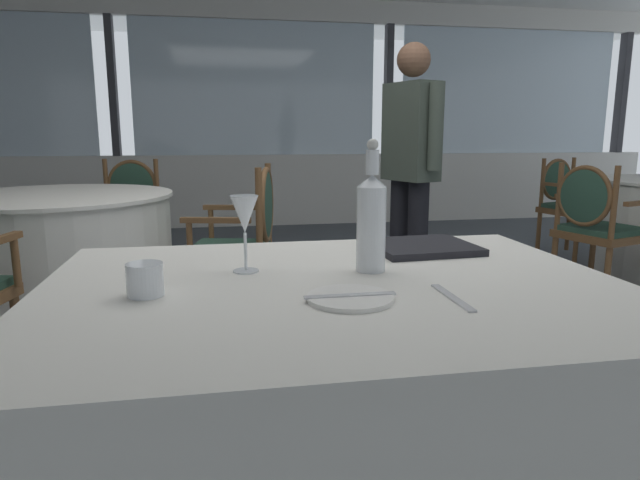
{
  "coord_description": "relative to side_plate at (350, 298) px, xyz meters",
  "views": [
    {
      "loc": [
        -0.44,
        -2.35,
        1.11
      ],
      "look_at": [
        -0.19,
        -0.96,
        0.83
      ],
      "focal_mm": 30.87,
      "sensor_mm": 36.0,
      "label": 1
    }
  ],
  "objects": [
    {
      "name": "ground_plane",
      "position": [
        0.19,
        1.29,
        -0.77
      ],
      "size": [
        14.92,
        14.92,
        0.0
      ],
      "primitive_type": "plane",
      "color": "#4C5156"
    },
    {
      "name": "window_wall_far",
      "position": [
        0.19,
        5.6,
        0.28
      ],
      "size": [
        10.2,
        0.14,
        2.63
      ],
      "color": "silver",
      "rests_on": "ground_plane"
    },
    {
      "name": "foreground_table",
      "position": [
        -0.0,
        0.14,
        -0.39
      ],
      "size": [
        1.35,
        1.02,
        0.77
      ],
      "color": "silver",
      "rests_on": "ground_plane"
    },
    {
      "name": "side_plate",
      "position": [
        0.0,
        0.0,
        0.0
      ],
      "size": [
        0.18,
        0.18,
        0.01
      ],
      "primitive_type": "cylinder",
      "color": "white",
      "rests_on": "foreground_table"
    },
    {
      "name": "butter_knife",
      "position": [
        0.0,
        0.0,
        0.01
      ],
      "size": [
        0.19,
        0.02,
        0.0
      ],
      "primitive_type": "cube",
      "rotation": [
        0.0,
        0.0,
        0.0
      ],
      "color": "silver",
      "rests_on": "foreground_table"
    },
    {
      "name": "dinner_fork",
      "position": [
        0.21,
        -0.03,
        -0.0
      ],
      "size": [
        0.02,
        0.19,
        0.0
      ],
      "primitive_type": "cube",
      "rotation": [
        0.0,
        0.0,
        1.58
      ],
      "color": "silver",
      "rests_on": "foreground_table"
    },
    {
      "name": "water_bottle",
      "position": [
        0.11,
        0.23,
        0.13
      ],
      "size": [
        0.07,
        0.07,
        0.33
      ],
      "color": "white",
      "rests_on": "foreground_table"
    },
    {
      "name": "wine_glass",
      "position": [
        -0.2,
        0.28,
        0.13
      ],
      "size": [
        0.07,
        0.07,
        0.19
      ],
      "color": "white",
      "rests_on": "foreground_table"
    },
    {
      "name": "water_tumbler",
      "position": [
        -0.42,
        0.11,
        0.03
      ],
      "size": [
        0.08,
        0.08,
        0.07
      ],
      "primitive_type": "cylinder",
      "color": "white",
      "rests_on": "foreground_table"
    },
    {
      "name": "menu_book",
      "position": [
        0.32,
        0.45,
        0.01
      ],
      "size": [
        0.31,
        0.28,
        0.02
      ],
      "primitive_type": "cube",
      "rotation": [
        0.0,
        0.0,
        0.07
      ],
      "color": "black",
      "rests_on": "foreground_table"
    },
    {
      "name": "background_table_0",
      "position": [
        -1.19,
        2.25,
        -0.39
      ],
      "size": [
        1.31,
        1.31,
        0.77
      ],
      "color": "silver",
      "rests_on": "ground_plane"
    },
    {
      "name": "dining_chair_0_2",
      "position": [
        -0.13,
        2.03,
        -0.23
      ],
      "size": [
        0.55,
        0.6,
        0.93
      ],
      "rotation": [
        0.0,
        0.0,
        9.22
      ],
      "color": "brown",
      "rests_on": "ground_plane"
    },
    {
      "name": "dining_chair_0_3",
      "position": [
        -0.97,
        3.3,
        -0.23
      ],
      "size": [
        0.6,
        0.55,
        0.91
      ],
      "rotation": [
        0.0,
        0.0,
        10.79
      ],
      "color": "brown",
      "rests_on": "ground_plane"
    },
    {
      "name": "dining_chair_1_0",
      "position": [
        2.16,
        2.12,
        -0.23
      ],
      "size": [
        0.58,
        0.62,
        0.91
      ],
      "rotation": [
        0.0,
        0.0,
        6.59
      ],
      "color": "brown",
      "rests_on": "ground_plane"
    },
    {
      "name": "dining_chair_1_3",
      "position": [
        2.84,
        3.43,
        -0.25
      ],
      "size": [
        0.62,
        0.58,
        0.88
      ],
      "rotation": [
        0.0,
        0.0,
        11.3
      ],
      "color": "brown",
      "rests_on": "ground_plane"
    },
    {
      "name": "diner_person_0",
      "position": [
        0.94,
        2.3,
        0.17
      ],
      "size": [
        0.32,
        0.5,
        1.65
      ],
      "rotation": [
        0.0,
        0.0,
        0.37
      ],
      "color": "black",
      "rests_on": "ground_plane"
    }
  ]
}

